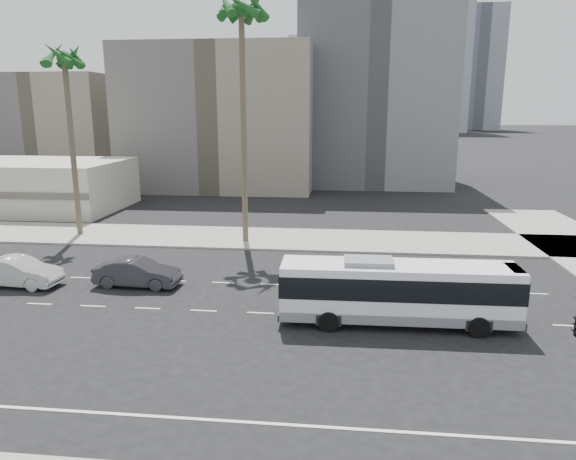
# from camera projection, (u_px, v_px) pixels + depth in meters

# --- Properties ---
(ground) EXTENTS (700.00, 700.00, 0.00)m
(ground) POSITION_uv_depth(u_px,v_px,m) (261.00, 313.00, 26.65)
(ground) COLOR black
(ground) RESTS_ON ground
(sidewalk_north) EXTENTS (120.00, 7.00, 0.15)m
(sidewalk_north) POSITION_uv_depth(u_px,v_px,m) (291.00, 239.00, 41.65)
(sidewalk_north) COLOR gray
(sidewalk_north) RESTS_ON ground
(commercial_low) EXTENTS (22.00, 12.16, 5.00)m
(commercial_low) POSITION_uv_depth(u_px,v_px,m) (16.00, 185.00, 54.39)
(commercial_low) COLOR beige
(commercial_low) RESTS_ON ground
(midrise_beige_west) EXTENTS (24.00, 18.00, 18.00)m
(midrise_beige_west) POSITION_uv_depth(u_px,v_px,m) (224.00, 119.00, 69.46)
(midrise_beige_west) COLOR #67625E
(midrise_beige_west) RESTS_ON ground
(midrise_gray_center) EXTENTS (20.00, 20.00, 26.00)m
(midrise_gray_center) POSITION_uv_depth(u_px,v_px,m) (374.00, 89.00, 73.26)
(midrise_gray_center) COLOR #53555A
(midrise_gray_center) RESTS_ON ground
(midrise_beige_far) EXTENTS (18.00, 16.00, 15.00)m
(midrise_beige_far) POSITION_uv_depth(u_px,v_px,m) (61.00, 128.00, 77.35)
(midrise_beige_far) COLOR #67625E
(midrise_beige_far) RESTS_ON ground
(civic_tower) EXTENTS (42.00, 42.00, 129.00)m
(civic_tower) POSITION_uv_depth(u_px,v_px,m) (335.00, 51.00, 260.27)
(civic_tower) COLOR beige
(civic_tower) RESTS_ON ground
(highrise_right) EXTENTS (26.00, 26.00, 70.00)m
(highrise_right) POSITION_uv_depth(u_px,v_px,m) (437.00, 54.00, 236.86)
(highrise_right) COLOR slate
(highrise_right) RESTS_ON ground
(highrise_far) EXTENTS (22.00, 22.00, 60.00)m
(highrise_far) POSITION_uv_depth(u_px,v_px,m) (477.00, 70.00, 264.45)
(highrise_far) COLOR slate
(highrise_far) RESTS_ON ground
(city_bus) EXTENTS (11.29, 2.76, 3.23)m
(city_bus) POSITION_uv_depth(u_px,v_px,m) (398.00, 290.00, 24.99)
(city_bus) COLOR white
(city_bus) RESTS_ON ground
(car_a) EXTENTS (1.95, 5.07, 1.65)m
(car_a) POSITION_uv_depth(u_px,v_px,m) (137.00, 273.00, 30.57)
(car_a) COLOR #2F2E34
(car_a) RESTS_ON ground
(car_b) EXTENTS (2.21, 5.32, 1.71)m
(car_b) POSITION_uv_depth(u_px,v_px,m) (17.00, 272.00, 30.63)
(car_b) COLOR #B8B8B8
(car_b) RESTS_ON ground
(palm_near) EXTENTS (5.49, 5.49, 18.47)m
(palm_near) POSITION_uv_depth(u_px,v_px,m) (241.00, 15.00, 37.12)
(palm_near) COLOR brown
(palm_near) RESTS_ON ground
(palm_mid) EXTENTS (4.93, 4.93, 15.25)m
(palm_mid) POSITION_uv_depth(u_px,v_px,m) (64.00, 62.00, 40.04)
(palm_mid) COLOR brown
(palm_mid) RESTS_ON ground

